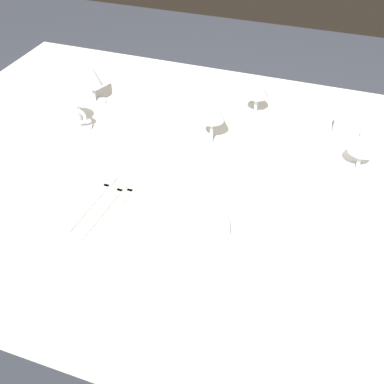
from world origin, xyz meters
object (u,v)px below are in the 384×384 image
Objects in this scene: spoon_soup at (260,237)px; spoon_dessert at (272,243)px; wine_glass_right at (257,88)px; wine_glass_far at (91,77)px; coffee_cup_right at (348,126)px; wine_glass_centre at (364,142)px; dinner_plate at (174,228)px; fork_inner at (107,206)px; dinner_knife at (241,242)px; coffee_cup_left at (67,115)px; fork_salad at (94,201)px; fork_outer at (119,206)px; spoon_tea at (287,246)px; wine_glass_left at (212,111)px.

spoon_soup and spoon_dessert have the same top height.
wine_glass_right is 1.01× the size of wine_glass_far.
coffee_cup_right is 0.71× the size of wine_glass_centre.
wine_glass_far is (-0.45, 0.45, 0.08)m from dinner_plate.
fork_inner is 0.94× the size of dinner_knife.
coffee_cup_left is at bearing -153.50° from wine_glass_right.
wine_glass_centre reaches higher than fork_salad.
coffee_cup_left is at bearing 130.49° from fork_salad.
fork_outer is 1.59× the size of wine_glass_far.
wine_glass_centre is (0.81, 0.07, 0.05)m from coffee_cup_left.
fork_salad is 0.96× the size of spoon_tea.
dinner_knife is 1.54× the size of wine_glass_left.
coffee_cup_right reaches higher than fork_salad.
wine_glass_left reaches higher than spoon_tea.
fork_outer and fork_inner have the same top height.
fork_salad is at bearing 177.83° from dinner_knife.
spoon_soup is 0.03m from spoon_dessert.
spoon_soup is 0.49m from coffee_cup_right.
coffee_cup_right is (0.50, 0.49, 0.04)m from fork_inner.
wine_glass_centre is 0.89× the size of wine_glass_left.
dinner_plate is 1.66× the size of wine_glass_left.
spoon_soup is at bearing -119.31° from wine_glass_centre.
fork_outer is 1.58× the size of wine_glass_right.
dinner_plate is 0.25m from spoon_tea.
dinner_knife is 0.55m from wine_glass_right.
coffee_cup_right reaches higher than fork_outer.
dinner_plate is 1.86× the size of wine_glass_far.
wine_glass_centre is (0.18, 0.32, 0.09)m from spoon_soup.
spoon_dessert is (0.40, 0.01, 0.00)m from fork_inner.
spoon_tea is at bearing 12.14° from dinner_knife.
dinner_knife is (0.15, 0.02, -0.01)m from dinner_plate.
fork_outer is 0.37m from spoon_dessert.
spoon_tea is at bearing -110.00° from wine_glass_centre.
fork_outer is 0.34m from spoon_soup.
fork_outer is 1.00× the size of fork_salad.
wine_glass_right is (0.23, 0.52, 0.09)m from fork_inner.
wine_glass_far is (-0.82, 0.09, -0.00)m from wine_glass_centre.
fork_inner is 0.99× the size of spoon_dessert.
wine_glass_left reaches higher than fork_salad.
fork_salad is 1.97× the size of coffee_cup_left.
spoon_tea is 0.36m from wine_glass_centre.
fork_inner is 1.03× the size of fork_salad.
wine_glass_left reaches higher than coffee_cup_right.
dinner_plate is 2.32× the size of coffee_cup_left.
fork_salad is at bearing -178.11° from spoon_soup.
wine_glass_far is (-0.70, 0.42, 0.09)m from spoon_tea.
wine_glass_centre reaches higher than coffee_cup_right.
coffee_cup_left reaches higher than coffee_cup_right.
dinner_plate is 0.15m from dinner_knife.
spoon_dessert is (0.44, 0.00, 0.00)m from fork_salad.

